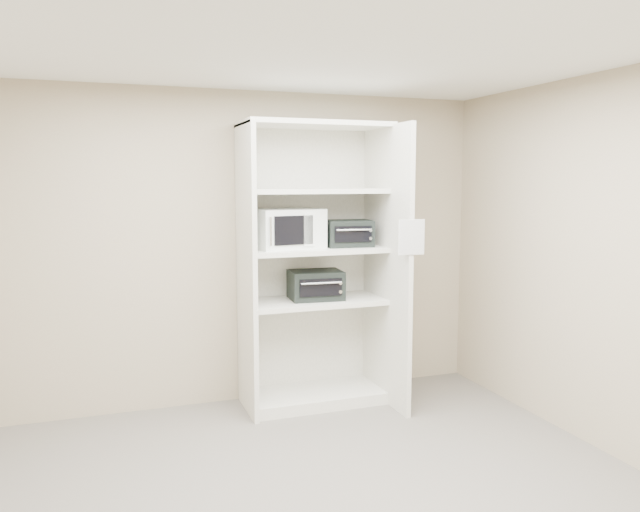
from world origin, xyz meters
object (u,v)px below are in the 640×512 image
object	(u,v)px
toaster_oven_upper	(348,233)
shelving_unit	(320,275)
toaster_oven_lower	(316,285)
microwave	(287,228)

from	to	relation	value
toaster_oven_upper	shelving_unit	bearing A→B (deg)	179.65
toaster_oven_upper	toaster_oven_lower	xyz separation A→B (m)	(-0.29, 0.02, -0.44)
toaster_oven_upper	toaster_oven_lower	distance (m)	0.53
shelving_unit	microwave	size ratio (longest dim) A/B	4.39
microwave	shelving_unit	bearing A→B (deg)	-16.16
microwave	toaster_oven_upper	bearing A→B (deg)	-14.11
microwave	toaster_oven_upper	distance (m)	0.53
shelving_unit	toaster_oven_lower	size ratio (longest dim) A/B	5.45
microwave	toaster_oven_upper	world-z (taller)	microwave
shelving_unit	microwave	bearing A→B (deg)	170.76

